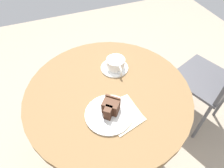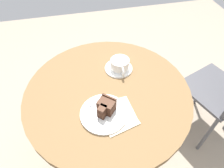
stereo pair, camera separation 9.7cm
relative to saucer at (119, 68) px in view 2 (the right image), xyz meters
The scene contains 9 objects.
ground_plane 0.76m from the saucer, 32.58° to the right, with size 4.40×4.40×0.01m, color gray.
cafe_table 0.21m from the saucer, 32.58° to the right, with size 0.83×0.83×0.73m.
saucer is the anchor object (origin of this frame).
coffee_cup 0.04m from the saucer, 44.48° to the left, with size 0.14×0.10×0.06m.
teaspoon 0.05m from the saucer, 155.38° to the left, with size 0.02×0.11×0.00m.
cake_plate 0.31m from the saucer, 26.37° to the right, with size 0.22×0.22×0.01m.
cake_slice 0.29m from the saucer, 25.06° to the right, with size 0.10×0.09×0.07m.
fork 0.31m from the saucer, 36.16° to the right, with size 0.14×0.03×0.00m.
napkin 0.31m from the saucer, 15.32° to the right, with size 0.20×0.18×0.00m.
Camera 2 is at (0.63, -0.12, 1.49)m, focal length 32.00 mm.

